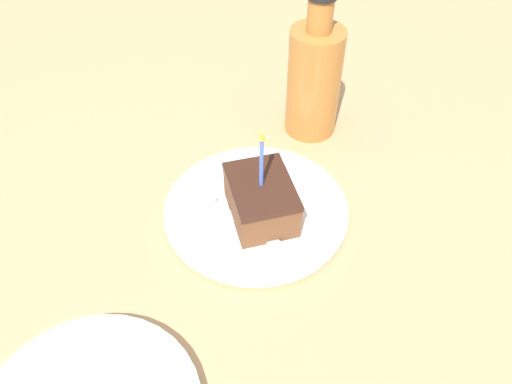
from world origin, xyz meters
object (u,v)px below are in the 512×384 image
(plate, at_px, (256,210))
(bottle, at_px, (314,78))
(fork, at_px, (227,213))
(cake_slice, at_px, (261,199))

(plate, relative_size, bottle, 1.08)
(fork, xyz_separation_m, bottle, (-0.17, -0.16, 0.07))
(cake_slice, bearing_deg, bottle, -126.67)
(cake_slice, relative_size, fork, 0.96)
(plate, distance_m, bottle, 0.22)
(cake_slice, xyz_separation_m, bottle, (-0.13, -0.17, 0.05))
(cake_slice, bearing_deg, fork, -13.89)
(cake_slice, xyz_separation_m, fork, (0.04, -0.01, -0.03))
(plate, xyz_separation_m, bottle, (-0.13, -0.16, 0.08))
(cake_slice, distance_m, bottle, 0.22)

